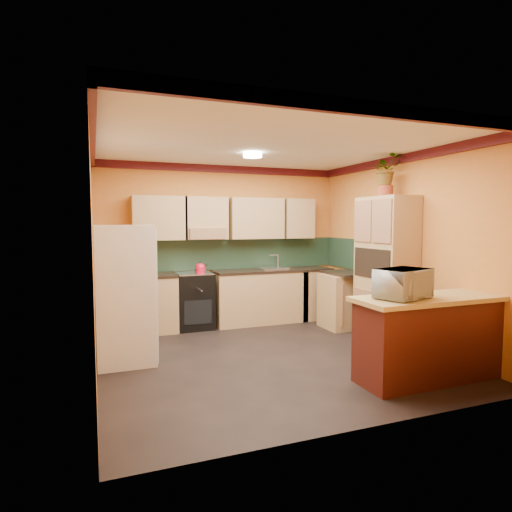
{
  "coord_description": "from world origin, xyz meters",
  "views": [
    {
      "loc": [
        -2.09,
        -5.02,
        1.73
      ],
      "look_at": [
        -0.01,
        0.45,
        1.27
      ],
      "focal_mm": 30.0,
      "sensor_mm": 36.0,
      "label": 1
    }
  ],
  "objects_px": {
    "pantry": "(385,270)",
    "breakfast_bar": "(435,340)",
    "base_cabinets_back": "(230,299)",
    "fridge": "(125,295)",
    "microwave": "(403,284)",
    "stove": "(194,301)"
  },
  "relations": [
    {
      "from": "stove",
      "to": "breakfast_bar",
      "type": "height_order",
      "value": "stove"
    },
    {
      "from": "stove",
      "to": "fridge",
      "type": "relative_size",
      "value": 0.54
    },
    {
      "from": "fridge",
      "to": "stove",
      "type": "bearing_deg",
      "value": 50.26
    },
    {
      "from": "pantry",
      "to": "breakfast_bar",
      "type": "bearing_deg",
      "value": -106.91
    },
    {
      "from": "base_cabinets_back",
      "to": "fridge",
      "type": "height_order",
      "value": "fridge"
    },
    {
      "from": "stove",
      "to": "microwave",
      "type": "height_order",
      "value": "microwave"
    },
    {
      "from": "fridge",
      "to": "microwave",
      "type": "xyz_separation_m",
      "value": [
        2.7,
        -1.79,
        0.24
      ]
    },
    {
      "from": "pantry",
      "to": "microwave",
      "type": "xyz_separation_m",
      "value": [
        -0.9,
        -1.45,
        0.04
      ]
    },
    {
      "from": "pantry",
      "to": "breakfast_bar",
      "type": "height_order",
      "value": "pantry"
    },
    {
      "from": "fridge",
      "to": "breakfast_bar",
      "type": "bearing_deg",
      "value": -29.57
    },
    {
      "from": "pantry",
      "to": "base_cabinets_back",
      "type": "bearing_deg",
      "value": 135.98
    },
    {
      "from": "fridge",
      "to": "pantry",
      "type": "relative_size",
      "value": 0.81
    },
    {
      "from": "stove",
      "to": "microwave",
      "type": "relative_size",
      "value": 1.6
    },
    {
      "from": "base_cabinets_back",
      "to": "breakfast_bar",
      "type": "distance_m",
      "value": 3.48
    },
    {
      "from": "base_cabinets_back",
      "to": "stove",
      "type": "distance_m",
      "value": 0.63
    },
    {
      "from": "breakfast_bar",
      "to": "microwave",
      "type": "relative_size",
      "value": 3.16
    },
    {
      "from": "pantry",
      "to": "microwave",
      "type": "bearing_deg",
      "value": -121.77
    },
    {
      "from": "stove",
      "to": "pantry",
      "type": "height_order",
      "value": "pantry"
    },
    {
      "from": "base_cabinets_back",
      "to": "pantry",
      "type": "distance_m",
      "value": 2.58
    },
    {
      "from": "base_cabinets_back",
      "to": "microwave",
      "type": "bearing_deg",
      "value": -74.18
    },
    {
      "from": "pantry",
      "to": "breakfast_bar",
      "type": "relative_size",
      "value": 1.17
    },
    {
      "from": "fridge",
      "to": "microwave",
      "type": "relative_size",
      "value": 2.98
    }
  ]
}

